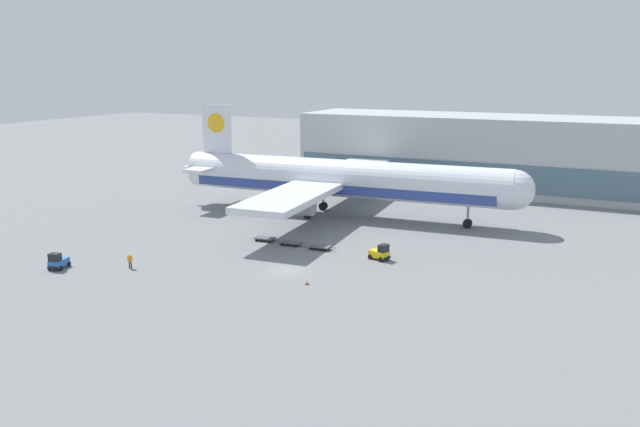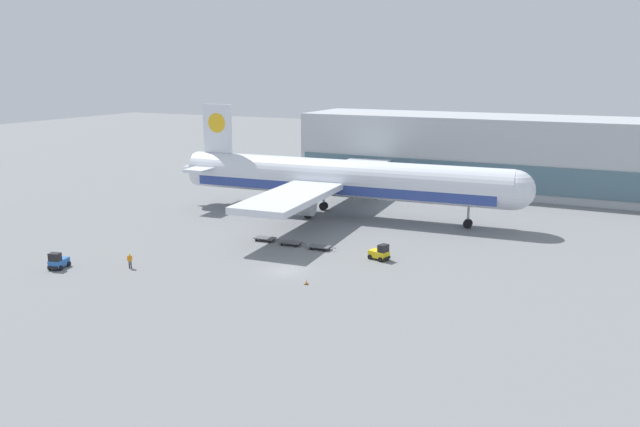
# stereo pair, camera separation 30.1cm
# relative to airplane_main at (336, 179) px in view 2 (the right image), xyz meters

# --- Properties ---
(ground_plane) EXTENTS (400.00, 400.00, 0.00)m
(ground_plane) POSITION_rel_airplane_main_xyz_m (5.92, -27.61, -5.84)
(ground_plane) COLOR slate
(terminal_building) EXTENTS (90.00, 18.20, 14.00)m
(terminal_building) POSITION_rel_airplane_main_xyz_m (26.50, 33.19, 1.15)
(terminal_building) COLOR #B2B7BC
(terminal_building) RESTS_ON ground_plane
(airplane_main) EXTENTS (58.10, 48.39, 17.00)m
(airplane_main) POSITION_rel_airplane_main_xyz_m (0.00, 0.00, 0.00)
(airplane_main) COLOR silver
(airplane_main) RESTS_ON ground_plane
(baggage_tug_foreground) EXTENTS (2.10, 2.70, 2.00)m
(baggage_tug_foreground) POSITION_rel_airplane_main_xyz_m (-18.43, -38.23, -4.96)
(baggage_tug_foreground) COLOR #2D66B7
(baggage_tug_foreground) RESTS_ON ground_plane
(baggage_tug_mid) EXTENTS (2.75, 2.23, 2.00)m
(baggage_tug_mid) POSITION_rel_airplane_main_xyz_m (14.27, -18.97, -4.96)
(baggage_tug_mid) COLOR yellow
(baggage_tug_mid) RESTS_ON ground_plane
(baggage_dolly_lead) EXTENTS (3.74, 1.65, 0.48)m
(baggage_dolly_lead) POSITION_rel_airplane_main_xyz_m (-2.66, -17.61, -5.45)
(baggage_dolly_lead) COLOR #56565B
(baggage_dolly_lead) RESTS_ON ground_plane
(baggage_dolly_second) EXTENTS (3.74, 1.65, 0.48)m
(baggage_dolly_second) POSITION_rel_airplane_main_xyz_m (1.48, -17.97, -5.45)
(baggage_dolly_second) COLOR #56565B
(baggage_dolly_second) RESTS_ON ground_plane
(baggage_dolly_third) EXTENTS (3.74, 1.65, 0.48)m
(baggage_dolly_third) POSITION_rel_airplane_main_xyz_m (5.74, -18.14, -5.45)
(baggage_dolly_third) COLOR #56565B
(baggage_dolly_third) RESTS_ON ground_plane
(ground_crew_near) EXTENTS (0.45, 0.40, 1.82)m
(ground_crew_near) POSITION_rel_airplane_main_xyz_m (-10.89, -34.61, -4.76)
(ground_crew_near) COLOR black
(ground_crew_near) RESTS_ON ground_plane
(traffic_cone_near) EXTENTS (0.40, 0.40, 0.59)m
(traffic_cone_near) POSITION_rel_airplane_main_xyz_m (10.13, -30.78, -5.55)
(traffic_cone_near) COLOR black
(traffic_cone_near) RESTS_ON ground_plane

